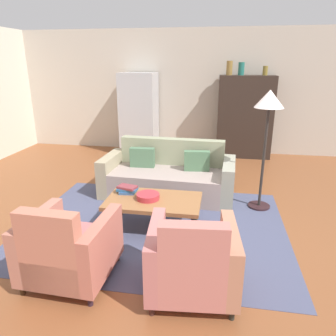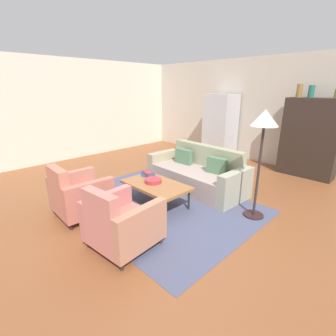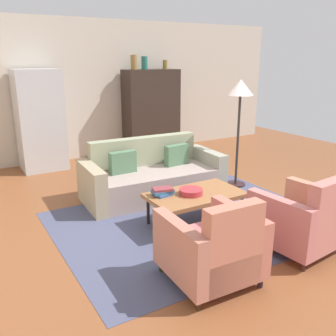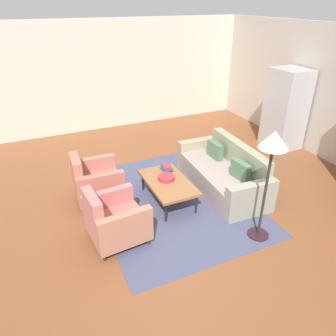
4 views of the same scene
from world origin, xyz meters
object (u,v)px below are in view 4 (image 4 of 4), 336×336
Objects in this scene: armchair_left at (94,182)px; fruit_bowl at (166,178)px; couch at (225,173)px; coffee_table at (168,183)px; refrigerator at (285,109)px; floor_lamp at (272,150)px; book_stack at (167,167)px; armchair_right at (113,221)px.

armchair_left is 1.29m from fruit_bowl.
couch is at bearing 86.35° from fruit_bowl.
coffee_table is 3.72m from refrigerator.
floor_lamp reaches higher than fruit_bowl.
armchair_left is at bearing -134.85° from floor_lamp.
couch reaches higher than book_stack.
armchair_right is at bearing -52.90° from book_stack.
floor_lamp is at bearing 30.26° from fruit_bowl.
armchair_left is 0.48× the size of refrigerator.
armchair_right is at bearing -59.83° from fruit_bowl.
fruit_bowl is (0.53, 1.17, 0.10)m from armchair_left.
refrigerator reaches higher than fruit_bowl.
armchair_right is at bearing -70.17° from refrigerator.
armchair_left reaches higher than book_stack.
refrigerator reaches higher than couch.
couch is 1.12m from book_stack.
armchair_left is at bearing -84.14° from refrigerator.
armchair_right is 1.35m from fruit_bowl.
couch is 2.43× the size of armchair_left.
floor_lamp is at bearing -46.45° from refrigerator.
coffee_table is at bearing -148.50° from floor_lamp.
coffee_table is at bearing -72.89° from refrigerator.
refrigerator reaches higher than book_stack.
book_stack is at bearing 71.82° from couch.
floor_lamp is at bearing 170.24° from couch.
armchair_right reaches higher than fruit_bowl.
armchair_left reaches higher than fruit_bowl.
refrigerator reaches higher than floor_lamp.
couch reaches higher than fruit_bowl.
armchair_right reaches higher than coffee_table.
book_stack is at bearing 121.80° from armchair_right.
coffee_table is 1.31m from armchair_right.
armchair_right is 5.01m from refrigerator.
couch is at bearing -65.00° from refrigerator.
armchair_right is 0.51× the size of floor_lamp.
refrigerator is (-1.69, 4.68, 0.58)m from armchair_right.
armchair_left is (-0.61, -2.35, 0.06)m from couch.
coffee_table is at bearing 92.37° from couch.
refrigerator is at bearing -62.45° from couch.
couch is 2.43× the size of armchair_right.
floor_lamp is at bearing 21.77° from book_stack.
fruit_bowl is 2.00m from floor_lamp.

